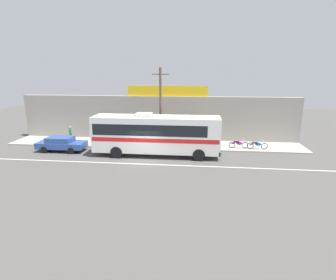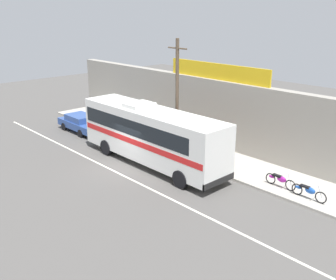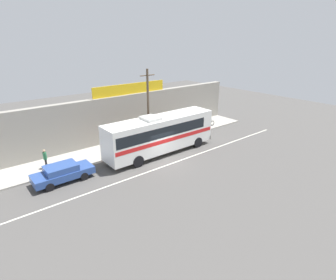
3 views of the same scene
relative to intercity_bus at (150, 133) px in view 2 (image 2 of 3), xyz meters
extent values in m
plane|color=#4F4C49|center=(-0.70, -1.67, -2.06)|extent=(70.00, 70.00, 0.00)
cube|color=#A8A399|center=(-0.70, 3.53, -1.99)|extent=(30.00, 3.60, 0.14)
cube|color=gray|center=(-0.70, 5.68, 0.34)|extent=(30.00, 0.70, 4.80)
cube|color=gold|center=(0.44, 5.68, 3.29)|extent=(8.56, 0.12, 1.10)
cube|color=silver|center=(-0.70, -2.47, -2.06)|extent=(30.00, 0.14, 0.01)
cube|color=white|center=(0.08, 0.00, -0.07)|extent=(11.15, 2.47, 3.10)
cube|color=black|center=(-0.37, 0.00, 0.48)|extent=(9.81, 2.49, 0.96)
cube|color=red|center=(0.08, 0.00, -0.37)|extent=(10.93, 2.48, 0.36)
cube|color=black|center=(5.62, 0.00, 0.38)|extent=(0.04, 2.22, 1.40)
cube|color=black|center=(5.61, 0.00, -1.44)|extent=(0.12, 2.47, 0.36)
cube|color=silver|center=(-1.04, 0.00, 1.60)|extent=(1.40, 1.73, 0.24)
cylinder|color=black|center=(3.87, 1.14, -1.54)|extent=(1.04, 0.32, 1.04)
cylinder|color=black|center=(3.87, -1.14, -1.54)|extent=(1.04, 0.32, 1.04)
cylinder|color=black|center=(-3.27, 1.14, -1.54)|extent=(1.04, 0.32, 1.04)
cylinder|color=black|center=(-3.27, -1.14, -1.54)|extent=(1.04, 0.32, 1.04)
cube|color=#2D4C93|center=(-9.06, 0.39, -1.45)|extent=(4.47, 1.79, 0.56)
cube|color=#2D4C93|center=(-9.16, 0.39, -0.93)|extent=(2.32, 1.61, 0.48)
cube|color=black|center=(-8.30, 0.39, -0.97)|extent=(0.21, 1.50, 0.34)
cylinder|color=black|center=(-7.77, 1.23, -1.75)|extent=(0.62, 0.20, 0.62)
cylinder|color=black|center=(-7.77, -0.46, -1.75)|extent=(0.62, 0.20, 0.62)
cylinder|color=black|center=(-10.36, 1.23, -1.75)|extent=(0.62, 0.20, 0.62)
cylinder|color=black|center=(-10.36, -0.46, -1.75)|extent=(0.62, 0.20, 0.62)
cylinder|color=brown|center=(0.20, 2.11, 1.86)|extent=(0.22, 0.22, 7.57)
cylinder|color=brown|center=(0.20, 2.11, 5.05)|extent=(1.60, 0.10, 0.10)
torus|color=black|center=(10.11, 2.51, -1.61)|extent=(0.62, 0.06, 0.62)
torus|color=black|center=(8.81, 2.51, -1.61)|extent=(0.62, 0.06, 0.62)
cylinder|color=silver|center=(10.03, 2.51, -1.31)|extent=(0.34, 0.04, 0.65)
cylinder|color=silver|center=(9.93, 2.51, -0.99)|extent=(0.03, 0.56, 0.03)
ellipsoid|color=#1E51B2|center=(9.53, 2.51, -1.43)|extent=(0.56, 0.22, 0.34)
cube|color=black|center=(9.23, 2.51, -1.31)|extent=(0.52, 0.20, 0.10)
ellipsoid|color=#1E51B2|center=(8.87, 2.51, -1.47)|extent=(0.36, 0.14, 0.16)
torus|color=black|center=(8.33, 2.67, -1.61)|extent=(0.62, 0.06, 0.62)
torus|color=black|center=(7.11, 2.67, -1.61)|extent=(0.62, 0.06, 0.62)
cylinder|color=silver|center=(8.25, 2.67, -1.31)|extent=(0.34, 0.04, 0.65)
cylinder|color=silver|center=(8.15, 2.67, -0.99)|extent=(0.03, 0.56, 0.03)
ellipsoid|color=#991E8C|center=(7.78, 2.67, -1.43)|extent=(0.56, 0.22, 0.34)
cube|color=black|center=(7.50, 2.67, -1.31)|extent=(0.52, 0.20, 0.10)
ellipsoid|color=#991E8C|center=(7.17, 2.67, -1.47)|extent=(0.36, 0.14, 0.16)
cylinder|color=black|center=(-9.52, 3.28, -1.51)|extent=(0.13, 0.13, 0.82)
cylinder|color=black|center=(-9.52, 3.10, -1.51)|extent=(0.13, 0.13, 0.82)
cylinder|color=#2D7A4C|center=(-9.52, 3.19, -0.79)|extent=(0.30, 0.30, 0.62)
sphere|color=tan|center=(-9.52, 3.19, -0.34)|extent=(0.22, 0.22, 0.22)
cylinder|color=#2D7A4C|center=(-9.52, 3.39, -0.76)|extent=(0.08, 0.08, 0.57)
cylinder|color=#2D7A4C|center=(-9.52, 2.99, -0.76)|extent=(0.08, 0.08, 0.57)
camera|label=1|loc=(3.56, -22.56, 5.27)|focal=28.27mm
camera|label=2|loc=(17.63, -14.92, 7.23)|focal=41.41mm
camera|label=3|loc=(-14.45, -19.05, 8.33)|focal=28.97mm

